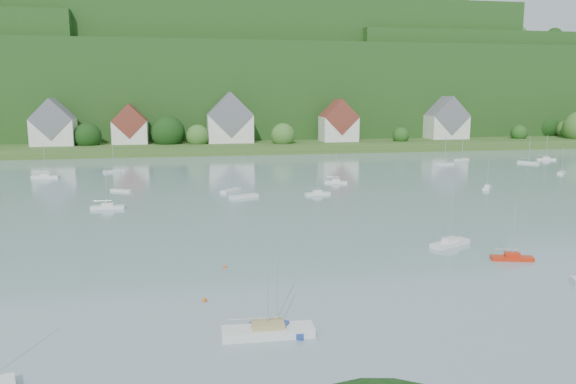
{
  "coord_description": "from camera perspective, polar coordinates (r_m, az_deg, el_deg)",
  "views": [
    {
      "loc": [
        -12.7,
        -16.57,
        20.22
      ],
      "look_at": [
        4.76,
        75.0,
        4.0
      ],
      "focal_mm": 35.15,
      "sensor_mm": 36.0,
      "label": 1
    }
  ],
  "objects": [
    {
      "name": "far_shore_strip",
      "position": [
        217.74,
        -7.44,
        4.85
      ],
      "size": [
        600.0,
        60.0,
        3.0
      ],
      "primitive_type": "cube",
      "color": "#375620",
      "rests_on": "ground"
    },
    {
      "name": "forested_ridge",
      "position": [
        285.45,
        -8.3,
        10.3
      ],
      "size": [
        620.0,
        181.22,
        69.89
      ],
      "color": "#163A12",
      "rests_on": "ground"
    },
    {
      "name": "village_building_0",
      "position": [
        208.19,
        -22.64,
        6.17
      ],
      "size": [
        14.0,
        10.4,
        16.0
      ],
      "color": "beige",
      "rests_on": "far_shore_strip"
    },
    {
      "name": "village_building_1",
      "position": [
        206.61,
        -15.68,
        6.32
      ],
      "size": [
        12.0,
        9.36,
        14.0
      ],
      "color": "beige",
      "rests_on": "far_shore_strip"
    },
    {
      "name": "village_building_2",
      "position": [
        205.57,
        -5.89,
        7.04
      ],
      "size": [
        16.0,
        11.44,
        18.0
      ],
      "color": "beige",
      "rests_on": "far_shore_strip"
    },
    {
      "name": "village_building_3",
      "position": [
        210.9,
        5.13,
        6.9
      ],
      "size": [
        13.0,
        10.4,
        15.5
      ],
      "color": "beige",
      "rests_on": "far_shore_strip"
    },
    {
      "name": "village_building_4",
      "position": [
        230.93,
        15.74,
        6.86
      ],
      "size": [
        15.0,
        10.4,
        16.5
      ],
      "color": "beige",
      "rests_on": "far_shore_strip"
    },
    {
      "name": "near_sailboat_1",
      "position": [
        49.77,
        -1.09,
        -13.58
      ],
      "size": [
        5.17,
        4.21,
        7.11
      ],
      "rotation": [
        0.0,
        0.0,
        -0.61
      ],
      "color": "navy",
      "rests_on": "ground"
    },
    {
      "name": "near_sailboat_2",
      "position": [
        49.04,
        -2.04,
        -13.83
      ],
      "size": [
        7.88,
        2.46,
        10.54
      ],
      "rotation": [
        0.0,
        0.0,
        -0.04
      ],
      "color": "silver",
      "rests_on": "ground"
    },
    {
      "name": "near_sailboat_3",
      "position": [
        79.44,
        16.08,
        -4.93
      ],
      "size": [
        6.51,
        4.37,
        8.59
      ],
      "rotation": [
        0.0,
        0.0,
        0.45
      ],
      "color": "silver",
      "rests_on": "ground"
    },
    {
      "name": "near_sailboat_5",
      "position": [
        75.16,
        21.71,
        -6.14
      ],
      "size": [
        5.22,
        2.69,
        6.78
      ],
      "rotation": [
        0.0,
        0.0,
        -0.27
      ],
      "color": "red",
      "rests_on": "ground"
    },
    {
      "name": "mooring_buoy_0",
      "position": [
        57.37,
        -8.43,
        -10.88
      ],
      "size": [
        0.44,
        0.44,
        0.44
      ],
      "primitive_type": "sphere",
      "color": "#E65B0A",
      "rests_on": "ground"
    },
    {
      "name": "mooring_buoy_1",
      "position": [
        51.6,
        -0.49,
        -13.2
      ],
      "size": [
        0.45,
        0.45,
        0.45
      ],
      "primitive_type": "sphere",
      "color": "white",
      "rests_on": "ground"
    },
    {
      "name": "mooring_buoy_3",
      "position": [
        67.55,
        -6.41,
        -7.61
      ],
      "size": [
        0.4,
        0.4,
        0.4
      ],
      "primitive_type": "sphere",
      "color": "#E65B0A",
      "rests_on": "ground"
    },
    {
      "name": "far_sailboat_cluster",
      "position": [
        138.17,
        0.7,
        1.61
      ],
      "size": [
        184.32,
        59.45,
        8.71
      ],
      "color": "silver",
      "rests_on": "ground"
    }
  ]
}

